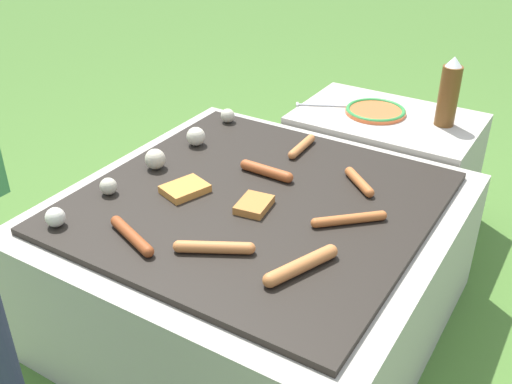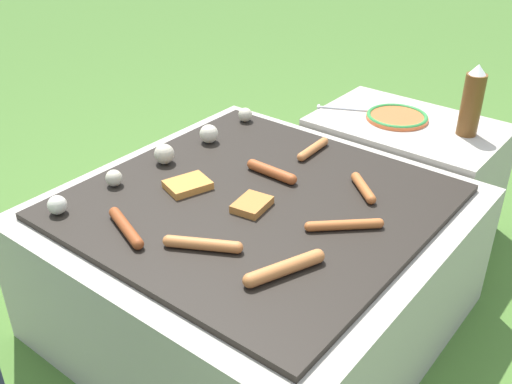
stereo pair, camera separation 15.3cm
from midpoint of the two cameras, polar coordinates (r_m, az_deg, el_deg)
name	(u,v)px [view 1 (the left image)]	position (r m, az deg, el deg)	size (l,w,h in m)	color
ground_plane	(256,316)	(1.78, -2.51, -11.83)	(14.00, 14.00, 0.00)	#47702D
grill	(256,262)	(1.66, -2.67, -6.73)	(0.97, 0.97, 0.40)	#B2AA9E
side_ledge	(382,168)	(2.15, 9.90, 2.17)	(0.40, 0.60, 0.40)	#B2AA9E
sausage_back_left	(266,171)	(1.64, -1.68, 1.95)	(0.03, 0.17, 0.03)	#A34C23
sausage_front_center	(214,247)	(1.35, -7.29, -5.36)	(0.10, 0.17, 0.03)	#C6753D
sausage_mid_left	(302,146)	(1.79, 1.94, 4.30)	(0.16, 0.03, 0.03)	#C6753D
sausage_back_center	(349,219)	(1.45, 5.88, -2.68)	(0.14, 0.15, 0.02)	#B7602D
sausage_front_left	(132,236)	(1.42, -14.82, -4.16)	(0.08, 0.17, 0.03)	#93421E
sausage_back_right	(301,265)	(1.28, 0.90, -7.12)	(0.19, 0.09, 0.03)	#C6753D
sausage_front_right	(359,182)	(1.61, 7.13, 0.90)	(0.11, 0.12, 0.03)	#B7602D
bread_slice_left	(254,205)	(1.50, -3.11, -1.31)	(0.11, 0.09, 0.02)	#B27033
bread_slice_right	(185,189)	(1.59, -9.54, 0.22)	(0.13, 0.12, 0.02)	#D18438
mushroom_row	(159,157)	(1.73, -11.71, 3.25)	(0.78, 0.07, 0.06)	silver
plate_colorful	(376,111)	(2.07, 9.24, 7.59)	(0.20, 0.20, 0.02)	orange
condiment_bottle	(449,93)	(1.99, 15.81, 9.01)	(0.06, 0.06, 0.23)	brown
fork_utensil	(324,105)	(2.11, 4.40, 8.18)	(0.11, 0.20, 0.01)	silver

